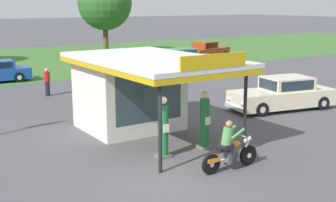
# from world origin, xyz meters

# --- Properties ---
(ground_plane) EXTENTS (300.00, 300.00, 0.00)m
(ground_plane) POSITION_xyz_m (0.00, 0.00, 0.00)
(ground_plane) COLOR #4C4C51
(service_station_kiosk) EXTENTS (4.33, 7.23, 3.55)m
(service_station_kiosk) POSITION_xyz_m (1.75, 4.88, 1.82)
(service_station_kiosk) COLOR silver
(service_station_kiosk) RESTS_ON ground
(gas_pump_nearside) EXTENTS (0.44, 0.44, 2.07)m
(gas_pump_nearside) POSITION_xyz_m (0.88, 1.46, 0.95)
(gas_pump_nearside) COLOR slate
(gas_pump_nearside) RESTS_ON ground
(gas_pump_offside) EXTENTS (0.44, 0.44, 2.07)m
(gas_pump_offside) POSITION_xyz_m (2.62, 1.46, 0.95)
(gas_pump_offside) COLOR slate
(gas_pump_offside) RESTS_ON ground
(motorcycle_with_rider) EXTENTS (2.14, 0.70, 1.58)m
(motorcycle_with_rider) POSITION_xyz_m (1.93, -0.64, 0.65)
(motorcycle_with_rider) COLOR black
(motorcycle_with_rider) RESTS_ON ground
(featured_classic_sedan) EXTENTS (5.57, 2.89, 1.58)m
(featured_classic_sedan) POSITION_xyz_m (9.58, 4.11, 0.72)
(featured_classic_sedan) COLOR beige
(featured_classic_sedan) RESTS_ON ground
(parked_car_back_row_left) EXTENTS (5.49, 2.12, 1.57)m
(parked_car_back_row_left) POSITION_xyz_m (14.11, 18.38, 0.70)
(parked_car_back_row_left) COLOR #2D844C
(parked_car_back_row_left) RESTS_ON ground
(parked_car_back_row_right) EXTENTS (5.03, 2.64, 1.54)m
(parked_car_back_row_right) POSITION_xyz_m (8.07, 18.30, 0.69)
(parked_car_back_row_right) COLOR #E55993
(parked_car_back_row_right) RESTS_ON ground
(parked_car_back_row_centre) EXTENTS (5.11, 2.89, 1.61)m
(parked_car_back_row_centre) POSITION_xyz_m (19.43, 22.23, 0.73)
(parked_car_back_row_centre) COLOR #993819
(parked_car_back_row_centre) RESTS_ON ground
(bystander_strolling_foreground) EXTENTS (0.34, 0.34, 1.57)m
(bystander_strolling_foreground) POSITION_xyz_m (11.06, 14.76, 0.82)
(bystander_strolling_foreground) COLOR #2D3351
(bystander_strolling_foreground) RESTS_ON ground
(bystander_standing_back_lot) EXTENTS (0.34, 0.34, 1.56)m
(bystander_standing_back_lot) POSITION_xyz_m (1.18, 13.66, 0.82)
(bystander_standing_back_lot) COLOR black
(bystander_standing_back_lot) RESTS_ON ground
(tree_oak_left) EXTENTS (5.51, 5.51, 7.87)m
(tree_oak_left) POSITION_xyz_m (13.71, 31.87, 5.04)
(tree_oak_left) COLOR brown
(tree_oak_left) RESTS_ON ground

